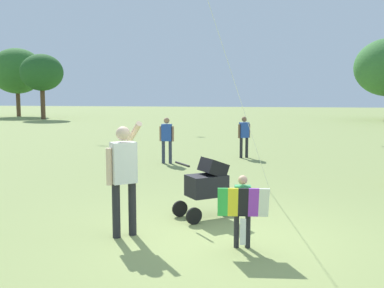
# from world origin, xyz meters

# --- Properties ---
(ground_plane) EXTENTS (120.00, 120.00, 0.00)m
(ground_plane) POSITION_xyz_m (0.00, 0.00, 0.00)
(ground_plane) COLOR #849351
(treeline_distant) EXTENTS (39.90, 7.46, 6.31)m
(treeline_distant) POSITION_xyz_m (4.00, 29.46, 3.86)
(treeline_distant) COLOR brown
(treeline_distant) RESTS_ON ground
(child_with_butterfly_kite) EXTENTS (0.69, 0.36, 1.01)m
(child_with_butterfly_kite) POSITION_xyz_m (0.30, -0.40, 0.61)
(child_with_butterfly_kite) COLOR #232328
(child_with_butterfly_kite) RESTS_ON ground
(person_adult_flyer) EXTENTS (0.49, 0.66, 1.72)m
(person_adult_flyer) POSITION_xyz_m (-1.46, -0.14, 0.99)
(person_adult_flyer) COLOR #232328
(person_adult_flyer) RESTS_ON ground
(stroller) EXTENTS (1.05, 0.90, 1.03)m
(stroller) POSITION_xyz_m (-0.36, 1.06, 0.61)
(stroller) COLOR black
(stroller) RESTS_ON ground
(person_sitting_far) EXTENTS (0.38, 0.30, 1.35)m
(person_sitting_far) POSITION_xyz_m (-0.05, 8.25, 0.80)
(person_sitting_far) COLOR #232328
(person_sitting_far) RESTS_ON ground
(person_couple_left) EXTENTS (0.44, 0.18, 1.38)m
(person_couple_left) POSITION_xyz_m (-2.30, 6.72, 0.82)
(person_couple_left) COLOR #33384C
(person_couple_left) RESTS_ON ground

